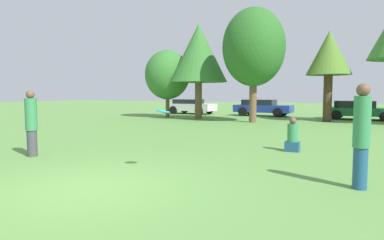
# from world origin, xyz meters

# --- Properties ---
(ground_plane) EXTENTS (120.00, 120.00, 0.00)m
(ground_plane) POSITION_xyz_m (0.00, 0.00, 0.00)
(ground_plane) COLOR #5B8E42
(person_thrower) EXTENTS (0.32, 0.32, 1.86)m
(person_thrower) POSITION_xyz_m (-3.75, 1.65, 0.95)
(person_thrower) COLOR #3F3F47
(person_thrower) RESTS_ON ground
(person_catcher) EXTENTS (0.30, 0.30, 1.96)m
(person_catcher) POSITION_xyz_m (4.51, 2.26, 1.02)
(person_catcher) COLOR navy
(person_catcher) RESTS_ON ground
(frisbee) EXTENTS (0.30, 0.30, 0.10)m
(frisbee) POSITION_xyz_m (0.56, 1.70, 1.37)
(frisbee) COLOR #19B2D8
(bystander_sitting) EXTENTS (0.42, 0.35, 1.05)m
(bystander_sitting) POSITION_xyz_m (2.63, 5.83, 0.43)
(bystander_sitting) COLOR navy
(bystander_sitting) RESTS_ON ground
(tree_0) EXTENTS (3.28, 3.28, 4.93)m
(tree_0) POSITION_xyz_m (-8.32, 16.50, 3.12)
(tree_0) COLOR brown
(tree_0) RESTS_ON ground
(tree_1) EXTENTS (3.98, 3.98, 6.52)m
(tree_1) POSITION_xyz_m (-5.69, 16.31, 4.50)
(tree_1) COLOR brown
(tree_1) RESTS_ON ground
(tree_2) EXTENTS (3.77, 3.77, 6.90)m
(tree_2) POSITION_xyz_m (-1.47, 15.23, 4.52)
(tree_2) COLOR brown
(tree_2) RESTS_ON ground
(tree_3) EXTENTS (2.72, 2.72, 5.63)m
(tree_3) POSITION_xyz_m (2.53, 17.86, 4.17)
(tree_3) COLOR #473323
(tree_3) RESTS_ON ground
(parked_car_white) EXTENTS (4.14, 2.20, 1.25)m
(parked_car_white) POSITION_xyz_m (-8.75, 21.06, 0.68)
(parked_car_white) COLOR silver
(parked_car_white) RESTS_ON ground
(parked_car_blue) EXTENTS (4.48, 2.04, 1.28)m
(parked_car_blue) POSITION_xyz_m (-2.50, 21.16, 0.69)
(parked_car_blue) COLOR #1E389E
(parked_car_blue) RESTS_ON ground
(parked_car_green) EXTENTS (4.62, 2.14, 1.27)m
(parked_car_green) POSITION_xyz_m (4.31, 20.59, 0.67)
(parked_car_green) COLOR #196633
(parked_car_green) RESTS_ON ground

